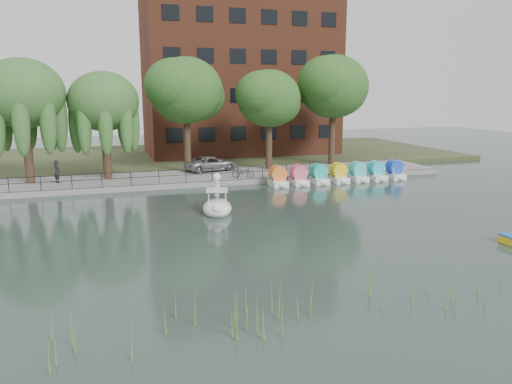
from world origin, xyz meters
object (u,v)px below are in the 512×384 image
minivan (211,162)px  bicycle (243,172)px  pedestrian (57,170)px  swan_boat (217,205)px

minivan → bicycle: bearing=-172.0°
pedestrian → swan_boat: pedestrian is taller
minivan → pedestrian: 12.25m
pedestrian → minivan: bearing=-114.3°
minivan → pedestrian: size_ratio=2.60×
pedestrian → swan_boat: 14.53m
bicycle → pedestrian: (-13.63, 2.15, 0.49)m
pedestrian → swan_boat: bearing=-173.3°
minivan → bicycle: minivan is taller
minivan → swan_boat: size_ratio=1.73×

